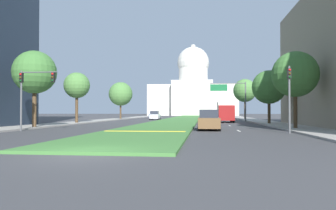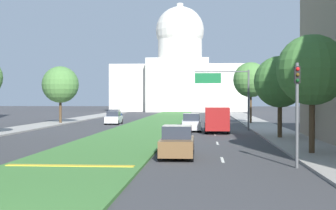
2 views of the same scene
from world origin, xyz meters
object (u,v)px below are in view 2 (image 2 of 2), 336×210
at_px(capitol_building, 180,75).
at_px(street_tree_right_near, 312,70).
at_px(overhead_guide_sign, 228,87).
at_px(sedan_lead_stopped, 177,143).
at_px(traffic_light_near_right, 297,101).
at_px(sedan_distant, 114,118).
at_px(street_tree_left_far, 60,85).
at_px(street_tree_right_mid, 280,82).
at_px(box_truck_delivery, 217,116).
at_px(street_tree_right_far, 251,80).
at_px(sedan_midblock, 191,123).
at_px(sedan_far_horizon, 114,115).

height_order(capitol_building, street_tree_right_near, capitol_building).
bearing_deg(overhead_guide_sign, capitol_building, 96.55).
xyz_separation_m(overhead_guide_sign, sedan_lead_stopped, (-4.11, -24.02, -3.80)).
relative_size(traffic_light_near_right, sedan_distant, 1.19).
distance_m(overhead_guide_sign, street_tree_left_far, 24.43).
bearing_deg(street_tree_right_mid, box_truck_delivery, 124.71).
relative_size(street_tree_left_far, street_tree_right_far, 0.94).
bearing_deg(sedan_midblock, sedan_distant, 129.81).
bearing_deg(street_tree_left_far, street_tree_right_mid, -40.66).
relative_size(capitol_building, street_tree_right_far, 4.28).
bearing_deg(traffic_light_near_right, street_tree_right_mid, 83.90).
xyz_separation_m(traffic_light_near_right, street_tree_right_mid, (1.82, 17.06, 1.51)).
bearing_deg(sedan_distant, street_tree_left_far, 178.06).
distance_m(capitol_building, sedan_distant, 68.97).
relative_size(capitol_building, street_tree_right_near, 4.84).
xyz_separation_m(traffic_light_near_right, sedan_far_horizon, (-18.59, 50.66, -2.52)).
bearing_deg(street_tree_right_mid, capitol_building, 98.18).
xyz_separation_m(sedan_midblock, sedan_far_horizon, (-12.70, 24.58, -0.07)).
bearing_deg(sedan_far_horizon, street_tree_right_near, -65.59).
bearing_deg(street_tree_left_far, sedan_distant, -1.94).
height_order(capitol_building, box_truck_delivery, capitol_building).
xyz_separation_m(street_tree_right_near, sedan_lead_stopped, (-8.05, -1.67, -4.28)).
relative_size(street_tree_left_far, sedan_midblock, 1.69).
bearing_deg(sedan_midblock, street_tree_right_near, -69.26).
bearing_deg(sedan_midblock, street_tree_right_mid, -49.51).
distance_m(traffic_light_near_right, street_tree_right_near, 6.07).
xyz_separation_m(sedan_midblock, sedan_distant, (-10.56, 12.67, -0.04)).
bearing_deg(street_tree_right_near, traffic_light_near_right, -109.39).
xyz_separation_m(capitol_building, sedan_midblock, (5.21, -80.85, -8.88)).
height_order(street_tree_left_far, box_truck_delivery, street_tree_left_far).
bearing_deg(traffic_light_near_right, sedan_lead_stopped, 148.29).
xyz_separation_m(street_tree_right_mid, sedan_distant, (-18.27, 21.70, -4.00)).
xyz_separation_m(street_tree_right_mid, sedan_far_horizon, (-20.41, 33.61, -4.03)).
relative_size(traffic_light_near_right, street_tree_right_far, 0.63).
xyz_separation_m(capitol_building, street_tree_right_far, (12.79, -66.23, -3.84)).
bearing_deg(sedan_far_horizon, box_truck_delivery, -59.74).
distance_m(traffic_light_near_right, sedan_distant, 42.18).
height_order(sedan_midblock, sedan_far_horizon, sedan_midblock).
distance_m(sedan_midblock, box_truck_delivery, 3.19).
distance_m(street_tree_right_near, sedan_midblock, 22.47).
relative_size(capitol_building, street_tree_left_far, 4.57).
xyz_separation_m(street_tree_right_far, sedan_midblock, (-7.57, -14.62, -5.04)).
bearing_deg(sedan_midblock, street_tree_right_far, 62.61).
height_order(street_tree_right_far, sedan_lead_stopped, street_tree_right_far).
bearing_deg(street_tree_right_near, sedan_midblock, 110.74).
relative_size(street_tree_right_mid, sedan_far_horizon, 1.48).
height_order(sedan_lead_stopped, sedan_far_horizon, sedan_lead_stopped).
bearing_deg(sedan_far_horizon, sedan_lead_stopped, -75.11).
height_order(overhead_guide_sign, box_truck_delivery, overhead_guide_sign).
height_order(capitol_building, traffic_light_near_right, capitol_building).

